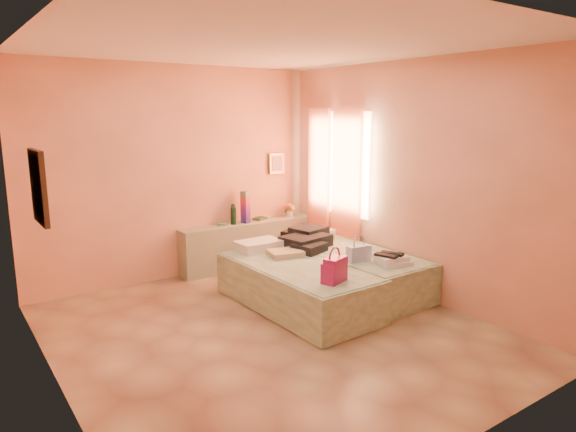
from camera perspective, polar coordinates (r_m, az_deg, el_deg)
name	(u,v)px	position (r m, az deg, el deg)	size (l,w,h in m)	color
ground	(272,332)	(5.35, -1.78, -12.71)	(4.50, 4.50, 0.00)	tan
room_walls	(258,151)	(5.49, -3.37, 7.23)	(4.02, 4.51, 2.81)	#F7A583
headboard_ledge	(248,244)	(7.42, -4.44, -3.15)	(2.05, 0.30, 0.65)	gray
bed_left	(297,286)	(5.88, 0.97, -7.81)	(0.90, 2.00, 0.50)	beige
bed_right	(351,271)	(6.49, 7.00, -6.04)	(0.90, 2.00, 0.50)	beige
water_bottle	(233,215)	(7.21, -6.09, 0.14)	(0.08, 0.08, 0.27)	#133623
rainbow_box	(245,207)	(7.27, -4.77, 1.00)	(0.10, 0.10, 0.45)	#981257
small_dish	(223,224)	(7.17, -7.26, -0.91)	(0.13, 0.13, 0.03)	#4E9060
green_book	(260,218)	(7.53, -3.12, -0.26)	(0.19, 0.14, 0.03)	#2A4E2E
flower_vase	(290,209)	(7.67, 0.18, 0.78)	(0.19, 0.19, 0.24)	silver
magenta_handbag	(334,269)	(5.23, 5.16, -5.94)	(0.28, 0.16, 0.26)	#981257
khaki_garment	(285,253)	(6.16, -0.29, -4.15)	(0.39, 0.31, 0.07)	tan
clothes_pile	(309,239)	(6.59, 2.35, -2.56)	(0.64, 0.64, 0.19)	black
blue_handbag	(359,253)	(6.00, 7.86, -4.13)	(0.28, 0.12, 0.18)	#4662A8
towel_stack	(394,260)	(5.95, 11.65, -4.79)	(0.35, 0.30, 0.10)	silver
sandal_pair	(390,255)	(5.91, 11.23, -4.24)	(0.19, 0.26, 0.03)	black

